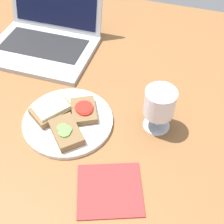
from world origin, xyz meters
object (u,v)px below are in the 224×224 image
sandwich_with_cucumber (66,132)px  sandwich_with_tomato (84,110)px  napkin (110,190)px  plate (68,121)px  sandwich_with_cheese (51,110)px  wine_glass (160,105)px  laptop (45,36)px

sandwich_with_cucumber → sandwich_with_tomato: (1.72, 8.90, 0.01)cm
sandwich_with_cucumber → napkin: size_ratio=0.80×
plate → napkin: 24.00cm
sandwich_with_cucumber → sandwich_with_cheese: bearing=139.4°
napkin → sandwich_with_cucumber: bearing=144.0°
plate → sandwich_with_cucumber: (1.77, -5.01, 1.81)cm
wine_glass → plate: bearing=-165.1°
wine_glass → napkin: bearing=-105.5°
sandwich_with_cheese → sandwich_with_tomato: bearing=18.7°
plate → wine_glass: (23.81, 6.35, 7.75)cm
sandwich_with_cheese → sandwich_with_cucumber: size_ratio=1.07×
plate → sandwich_with_cheese: (-5.19, 0.95, 2.00)cm
sandwich_with_tomato → wine_glass: wine_glass is taller
plate → wine_glass: 25.83cm
sandwich_with_cheese → sandwich_with_tomato: 9.16cm
wine_glass → laptop: (-45.40, 25.29, -4.47)cm
sandwich_with_tomato → sandwich_with_cheese: bearing=-161.3°
laptop → wine_glass: bearing=-29.1°
plate → sandwich_with_tomato: 5.54cm
sandwich_with_cheese → laptop: (-16.40, 30.69, 1.28)cm
wine_glass → napkin: 25.01cm
sandwich_with_tomato → napkin: size_ratio=0.75×
sandwich_with_cheese → wine_glass: (29.00, 5.40, 5.75)cm
sandwich_with_cucumber → plate: bearing=109.4°
plate → napkin: size_ratio=1.65×
plate → wine_glass: size_ratio=1.94×
sandwich_with_cucumber → napkin: sandwich_with_cucumber is taller
laptop → sandwich_with_cucumber: bearing=-57.5°
plate → laptop: laptop is taller
sandwich_with_tomato → wine_glass: bearing=6.9°
wine_glass → napkin: wine_glass is taller
wine_glass → sandwich_with_tomato: bearing=-173.1°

